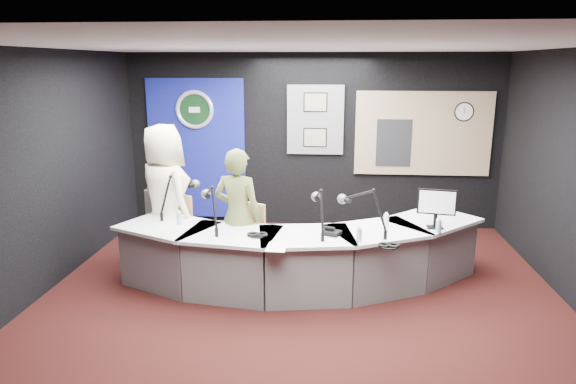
# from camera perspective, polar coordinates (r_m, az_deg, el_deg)

# --- Properties ---
(ground) EXTENTS (6.00, 6.00, 0.00)m
(ground) POSITION_cam_1_polar(r_m,az_deg,el_deg) (5.88, 1.30, -12.42)
(ground) COLOR black
(ground) RESTS_ON ground
(ceiling) EXTENTS (6.00, 6.00, 0.02)m
(ceiling) POSITION_cam_1_polar(r_m,az_deg,el_deg) (5.27, 1.47, 15.99)
(ceiling) COLOR silver
(ceiling) RESTS_ON ground
(wall_back) EXTENTS (6.00, 0.02, 2.80)m
(wall_back) POSITION_cam_1_polar(r_m,az_deg,el_deg) (8.35, 2.68, 5.64)
(wall_back) COLOR black
(wall_back) RESTS_ON ground
(wall_front) EXTENTS (6.00, 0.02, 2.80)m
(wall_front) POSITION_cam_1_polar(r_m,az_deg,el_deg) (2.59, -2.94, -14.23)
(wall_front) COLOR black
(wall_front) RESTS_ON ground
(wall_left) EXTENTS (0.02, 6.00, 2.80)m
(wall_left) POSITION_cam_1_polar(r_m,az_deg,el_deg) (6.34, -26.83, 1.41)
(wall_left) COLOR black
(wall_left) RESTS_ON ground
(broadcast_desk) EXTENTS (4.50, 1.90, 0.75)m
(broadcast_desk) POSITION_cam_1_polar(r_m,az_deg,el_deg) (6.24, 1.18, -7.07)
(broadcast_desk) COLOR silver
(broadcast_desk) RESTS_ON ground
(backdrop_panel) EXTENTS (1.60, 0.05, 2.30)m
(backdrop_panel) POSITION_cam_1_polar(r_m,az_deg,el_deg) (8.63, -10.09, 4.71)
(backdrop_panel) COLOR navy
(backdrop_panel) RESTS_ON wall_back
(agency_seal) EXTENTS (0.63, 0.07, 0.63)m
(agency_seal) POSITION_cam_1_polar(r_m,az_deg,el_deg) (8.51, -10.35, 8.98)
(agency_seal) COLOR silver
(agency_seal) RESTS_ON backdrop_panel
(seal_center) EXTENTS (0.48, 0.01, 0.48)m
(seal_center) POSITION_cam_1_polar(r_m,az_deg,el_deg) (8.52, -10.34, 8.98)
(seal_center) COLOR black
(seal_center) RESTS_ON backdrop_panel
(pinboard) EXTENTS (0.90, 0.04, 1.10)m
(pinboard) POSITION_cam_1_polar(r_m,az_deg,el_deg) (8.27, 3.05, 8.00)
(pinboard) COLOR slate
(pinboard) RESTS_ON wall_back
(framed_photo_upper) EXTENTS (0.34, 0.02, 0.27)m
(framed_photo_upper) POSITION_cam_1_polar(r_m,az_deg,el_deg) (8.22, 3.07, 9.92)
(framed_photo_upper) COLOR gray
(framed_photo_upper) RESTS_ON pinboard
(framed_photo_lower) EXTENTS (0.34, 0.02, 0.27)m
(framed_photo_lower) POSITION_cam_1_polar(r_m,az_deg,el_deg) (8.28, 3.02, 6.05)
(framed_photo_lower) COLOR gray
(framed_photo_lower) RESTS_ON pinboard
(booth_window_frame) EXTENTS (2.12, 0.06, 1.32)m
(booth_window_frame) POSITION_cam_1_polar(r_m,az_deg,el_deg) (8.41, 14.75, 6.29)
(booth_window_frame) COLOR tan
(booth_window_frame) RESTS_ON wall_back
(booth_glow) EXTENTS (2.00, 0.02, 1.20)m
(booth_glow) POSITION_cam_1_polar(r_m,az_deg,el_deg) (8.40, 14.76, 6.28)
(booth_glow) COLOR beige
(booth_glow) RESTS_ON booth_window_frame
(equipment_rack) EXTENTS (0.55, 0.02, 0.75)m
(equipment_rack) POSITION_cam_1_polar(r_m,az_deg,el_deg) (8.34, 11.66, 5.36)
(equipment_rack) COLOR black
(equipment_rack) RESTS_ON booth_window_frame
(wall_clock) EXTENTS (0.28, 0.01, 0.28)m
(wall_clock) POSITION_cam_1_polar(r_m,az_deg,el_deg) (8.47, 18.98, 8.43)
(wall_clock) COLOR white
(wall_clock) RESTS_ON booth_window_frame
(armchair_left) EXTENTS (0.75, 0.75, 0.97)m
(armchair_left) POSITION_cam_1_polar(r_m,az_deg,el_deg) (6.91, -13.26, -4.35)
(armchair_left) COLOR #A3764A
(armchair_left) RESTS_ON ground
(armchair_right) EXTENTS (0.66, 0.66, 0.87)m
(armchair_right) POSITION_cam_1_polar(r_m,az_deg,el_deg) (6.36, -5.49, -6.11)
(armchair_right) COLOR #A3764A
(armchair_right) RESTS_ON ground
(draped_jacket) EXTENTS (0.47, 0.36, 0.70)m
(draped_jacket) POSITION_cam_1_polar(r_m,az_deg,el_deg) (7.10, -14.00, -2.73)
(draped_jacket) COLOR #6C665B
(draped_jacket) RESTS_ON armchair_left
(person_man) EXTENTS (1.09, 1.07, 1.90)m
(person_man) POSITION_cam_1_polar(r_m,az_deg,el_deg) (6.78, -13.48, -0.63)
(person_man) COLOR #F2EBC1
(person_man) RESTS_ON ground
(person_woman) EXTENTS (0.69, 0.53, 1.66)m
(person_woman) POSITION_cam_1_polar(r_m,az_deg,el_deg) (6.24, -5.58, -2.69)
(person_woman) COLOR #586132
(person_woman) RESTS_ON ground
(computer_monitor) EXTENTS (0.40, 0.10, 0.27)m
(computer_monitor) POSITION_cam_1_polar(r_m,az_deg,el_deg) (6.18, 16.18, -1.05)
(computer_monitor) COLOR black
(computer_monitor) RESTS_ON broadcast_desk
(desk_phone) EXTENTS (0.24, 0.22, 0.05)m
(desk_phone) POSITION_cam_1_polar(r_m,az_deg,el_deg) (5.81, 4.87, -4.54)
(desk_phone) COLOR black
(desk_phone) RESTS_ON broadcast_desk
(headphones_near) EXTENTS (0.23, 0.23, 0.04)m
(headphones_near) POSITION_cam_1_polar(r_m,az_deg,el_deg) (5.53, 11.15, -5.82)
(headphones_near) COLOR black
(headphones_near) RESTS_ON broadcast_desk
(headphones_far) EXTENTS (0.22, 0.22, 0.04)m
(headphones_far) POSITION_cam_1_polar(r_m,az_deg,el_deg) (5.76, -3.44, -4.75)
(headphones_far) COLOR black
(headphones_far) RESTS_ON broadcast_desk
(paper_stack) EXTENTS (0.33, 0.39, 0.00)m
(paper_stack) POSITION_cam_1_polar(r_m,az_deg,el_deg) (6.25, -13.04, -3.73)
(paper_stack) COLOR white
(paper_stack) RESTS_ON broadcast_desk
(notepad) EXTENTS (0.22, 0.30, 0.00)m
(notepad) POSITION_cam_1_polar(r_m,az_deg,el_deg) (5.42, -1.26, -6.14)
(notepad) COLOR white
(notepad) RESTS_ON broadcast_desk
(boom_mic_a) EXTENTS (0.41, 0.67, 0.60)m
(boom_mic_a) POSITION_cam_1_polar(r_m,az_deg,el_deg) (6.62, -12.05, 0.02)
(boom_mic_a) COLOR black
(boom_mic_a) RESTS_ON broadcast_desk
(boom_mic_b) EXTENTS (0.37, 0.69, 0.60)m
(boom_mic_b) POSITION_cam_1_polar(r_m,az_deg,el_deg) (6.00, -8.58, -1.29)
(boom_mic_b) COLOR black
(boom_mic_b) RESTS_ON broadcast_desk
(boom_mic_c) EXTENTS (0.21, 0.73, 0.60)m
(boom_mic_c) POSITION_cam_1_polar(r_m,az_deg,el_deg) (5.81, 3.50, -1.68)
(boom_mic_c) COLOR black
(boom_mic_c) RESTS_ON broadcast_desk
(boom_mic_d) EXTENTS (0.59, 0.52, 0.60)m
(boom_mic_d) POSITION_cam_1_polar(r_m,az_deg,el_deg) (5.84, 8.37, -1.71)
(boom_mic_d) COLOR black
(boom_mic_d) RESTS_ON broadcast_desk
(water_bottles) EXTENTS (3.09, 0.61, 0.18)m
(water_bottles) POSITION_cam_1_polar(r_m,az_deg,el_deg) (5.85, 1.89, -3.68)
(water_bottles) COLOR silver
(water_bottles) RESTS_ON broadcast_desk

